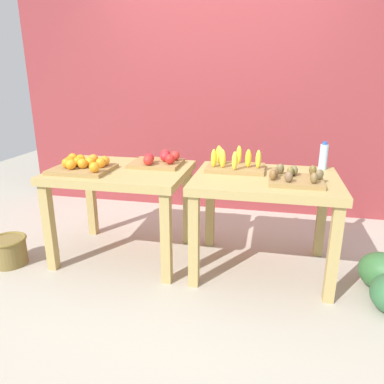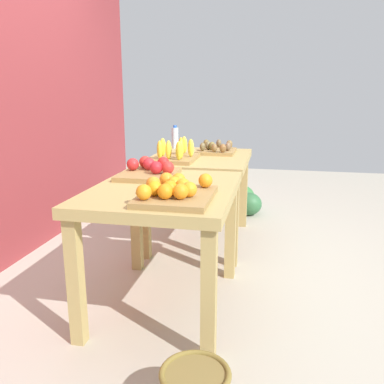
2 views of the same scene
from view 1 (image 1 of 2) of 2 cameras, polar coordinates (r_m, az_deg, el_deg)
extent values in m
plane|color=#B0A999|center=(3.05, -0.23, -10.62)|extent=(8.00, 8.00, 0.00)
cube|color=maroon|center=(4.01, 4.15, 18.44)|extent=(4.40, 0.12, 3.00)
cube|color=tan|center=(2.95, -10.94, 3.01)|extent=(1.04, 0.80, 0.06)
cube|color=tan|center=(3.00, -21.22, -5.19)|extent=(0.07, 0.07, 0.69)
cube|color=tan|center=(2.63, -4.01, -7.25)|extent=(0.07, 0.07, 0.69)
cube|color=tan|center=(3.54, -15.32, -1.10)|extent=(0.07, 0.07, 0.69)
cube|color=tan|center=(3.23, -0.66, -2.27)|extent=(0.07, 0.07, 0.69)
cube|color=tan|center=(2.72, 11.34, 1.73)|extent=(1.04, 0.80, 0.06)
cube|color=tan|center=(2.58, 0.29, -7.67)|extent=(0.07, 0.07, 0.69)
cube|color=tan|center=(2.57, 21.04, -9.04)|extent=(0.07, 0.07, 0.69)
cube|color=tan|center=(3.20, 2.84, -2.53)|extent=(0.07, 0.07, 0.69)
cube|color=tan|center=(3.19, 19.38, -3.61)|extent=(0.07, 0.07, 0.69)
cube|color=#9C7A45|center=(2.93, -16.61, 3.40)|extent=(0.44, 0.36, 0.03)
sphere|color=orange|center=(3.03, -16.87, 4.86)|extent=(0.09, 0.09, 0.08)
sphere|color=orange|center=(3.00, -18.34, 4.58)|extent=(0.11, 0.11, 0.08)
sphere|color=orange|center=(2.93, -13.35, 4.73)|extent=(0.09, 0.09, 0.08)
sphere|color=orange|center=(2.74, -14.88, 3.72)|extent=(0.08, 0.08, 0.08)
sphere|color=orange|center=(2.88, -16.59, 4.25)|extent=(0.10, 0.10, 0.08)
sphere|color=orange|center=(2.93, -18.79, 4.25)|extent=(0.10, 0.10, 0.08)
sphere|color=orange|center=(2.92, -15.52, 4.49)|extent=(0.08, 0.08, 0.08)
sphere|color=orange|center=(3.09, -17.97, 5.01)|extent=(0.10, 0.10, 0.08)
sphere|color=orange|center=(3.02, -15.00, 4.96)|extent=(0.09, 0.09, 0.08)
sphere|color=orange|center=(2.96, -17.18, 4.53)|extent=(0.10, 0.10, 0.08)
sphere|color=orange|center=(2.87, -13.93, 4.42)|extent=(0.08, 0.08, 0.08)
sphere|color=orange|center=(2.88, -18.24, 4.07)|extent=(0.10, 0.10, 0.08)
cube|color=#9C7A45|center=(3.01, -5.52, 4.42)|extent=(0.40, 0.34, 0.03)
sphere|color=red|center=(2.90, -3.44, 5.09)|extent=(0.11, 0.11, 0.08)
sphere|color=red|center=(2.95, -6.66, 5.22)|extent=(0.08, 0.08, 0.08)
sphere|color=red|center=(2.88, -6.78, 4.91)|extent=(0.11, 0.11, 0.08)
sphere|color=red|center=(3.10, -4.15, 5.88)|extent=(0.11, 0.11, 0.08)
sphere|color=red|center=(2.99, -4.17, 5.47)|extent=(0.11, 0.11, 0.08)
sphere|color=red|center=(3.02, -2.66, 5.61)|extent=(0.09, 0.09, 0.08)
cube|color=#9C7A45|center=(2.87, 6.77, 3.71)|extent=(0.44, 0.32, 0.03)
ellipsoid|color=yellow|center=(2.95, 4.18, 5.87)|extent=(0.06, 0.06, 0.14)
ellipsoid|color=yellow|center=(2.95, 7.29, 5.78)|extent=(0.06, 0.07, 0.14)
ellipsoid|color=yellow|center=(2.80, 3.41, 5.27)|extent=(0.06, 0.06, 0.14)
ellipsoid|color=yellow|center=(2.73, 6.64, 4.82)|extent=(0.06, 0.06, 0.14)
ellipsoid|color=yellow|center=(2.88, 4.41, 5.59)|extent=(0.07, 0.06, 0.14)
ellipsoid|color=yellow|center=(2.79, 4.76, 5.19)|extent=(0.06, 0.05, 0.14)
ellipsoid|color=yellow|center=(2.81, 10.24, 5.02)|extent=(0.05, 0.05, 0.14)
ellipsoid|color=yellow|center=(2.82, 8.72, 5.16)|extent=(0.07, 0.06, 0.14)
cube|color=#9C7A45|center=(2.61, 15.74, 1.73)|extent=(0.36, 0.32, 0.03)
ellipsoid|color=brown|center=(2.61, 19.13, 2.59)|extent=(0.07, 0.07, 0.07)
ellipsoid|color=brown|center=(2.66, 15.51, 3.22)|extent=(0.07, 0.07, 0.07)
ellipsoid|color=brown|center=(2.59, 12.70, 3.02)|extent=(0.07, 0.07, 0.07)
ellipsoid|color=brown|center=(2.49, 14.73, 2.28)|extent=(0.07, 0.07, 0.07)
ellipsoid|color=brown|center=(2.71, 18.18, 3.25)|extent=(0.07, 0.07, 0.07)
ellipsoid|color=olive|center=(2.62, 14.97, 3.06)|extent=(0.05, 0.06, 0.07)
ellipsoid|color=brown|center=(2.51, 12.42, 2.62)|extent=(0.06, 0.07, 0.07)
ellipsoid|color=brown|center=(2.51, 18.35, 2.07)|extent=(0.06, 0.06, 0.07)
ellipsoid|color=brown|center=(2.69, 13.50, 3.53)|extent=(0.07, 0.06, 0.07)
cylinder|color=silver|center=(3.02, 19.67, 5.13)|extent=(0.06, 0.06, 0.19)
cylinder|color=blue|center=(3.00, 19.88, 7.13)|extent=(0.03, 0.03, 0.02)
ellipsoid|color=#336836|center=(2.94, 27.47, -10.94)|extent=(0.43, 0.41, 0.27)
cylinder|color=olive|center=(3.30, -26.44, -8.27)|extent=(0.26, 0.26, 0.21)
torus|color=olive|center=(3.26, -26.69, -6.59)|extent=(0.28, 0.28, 0.02)
camera|label=2|loc=(3.86, -47.12, 9.71)|focal=37.58mm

